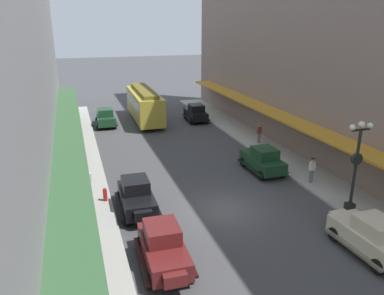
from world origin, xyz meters
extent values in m
plane|color=#424244|center=(0.00, 0.00, 0.00)|extent=(200.00, 200.00, 0.00)
cube|color=#A8A59E|center=(-7.50, 0.00, 0.07)|extent=(3.00, 60.00, 0.15)
cube|color=#A8A59E|center=(7.50, 0.00, 0.07)|extent=(3.00, 60.00, 0.15)
cube|color=#939399|center=(-10.25, 0.00, 8.07)|extent=(2.50, 60.00, 16.15)
cube|color=#335933|center=(-8.10, 0.00, 3.00)|extent=(1.80, 54.00, 0.16)
cube|color=orange|center=(8.10, 0.00, 3.00)|extent=(1.80, 54.00, 0.16)
cube|color=#193D23|center=(-4.59, 20.45, 0.74)|extent=(1.86, 3.97, 0.80)
cube|color=#193D23|center=(-4.60, 20.20, 1.49)|extent=(1.51, 1.76, 0.70)
cube|color=#8C9EA8|center=(-4.60, 20.20, 1.49)|extent=(1.43, 1.72, 0.42)
cube|color=#193D23|center=(-4.50, 22.58, 0.79)|extent=(0.95, 0.40, 0.52)
cube|color=black|center=(-5.54, 20.49, 0.42)|extent=(0.38, 3.52, 0.12)
cube|color=black|center=(-3.64, 20.41, 0.42)|extent=(0.38, 3.52, 0.12)
cylinder|color=black|center=(-5.34, 21.84, 0.34)|extent=(0.25, 0.69, 0.68)
cylinder|color=black|center=(-3.72, 21.78, 0.34)|extent=(0.25, 0.69, 0.68)
cylinder|color=black|center=(-5.45, 19.12, 0.34)|extent=(0.25, 0.69, 0.68)
cylinder|color=black|center=(-3.84, 19.05, 0.34)|extent=(0.25, 0.69, 0.68)
cube|color=black|center=(-4.75, 1.36, 0.74)|extent=(1.77, 3.93, 0.80)
cube|color=black|center=(-4.74, 1.61, 1.49)|extent=(1.47, 1.73, 0.70)
cube|color=#8C9EA8|center=(-4.74, 1.61, 1.49)|extent=(1.40, 1.69, 0.42)
cube|color=black|center=(-4.79, -0.77, 0.79)|extent=(0.94, 0.38, 0.52)
cube|color=black|center=(-3.80, 1.34, 0.42)|extent=(0.30, 3.51, 0.12)
cube|color=black|center=(-5.70, 1.37, 0.42)|extent=(0.30, 3.51, 0.12)
cylinder|color=black|center=(-3.97, -0.02, 0.34)|extent=(0.23, 0.68, 0.68)
cylinder|color=black|center=(-5.58, 0.01, 0.34)|extent=(0.23, 0.68, 0.68)
cylinder|color=black|center=(-3.92, 2.71, 0.34)|extent=(0.23, 0.68, 0.68)
cylinder|color=black|center=(-5.53, 2.74, 0.34)|extent=(0.23, 0.68, 0.68)
cube|color=#193D23|center=(4.73, 4.46, 0.74)|extent=(1.78, 3.94, 0.80)
cube|color=#193D23|center=(4.73, 4.21, 1.49)|extent=(1.48, 1.73, 0.70)
cube|color=#8C9EA8|center=(4.73, 4.21, 1.49)|extent=(1.40, 1.70, 0.42)
cube|color=#193D23|center=(4.68, 6.59, 0.79)|extent=(0.94, 0.38, 0.52)
cube|color=black|center=(3.78, 4.44, 0.42)|extent=(0.32, 3.51, 0.12)
cube|color=black|center=(5.68, 4.48, 0.42)|extent=(0.32, 3.51, 0.12)
cylinder|color=black|center=(3.89, 5.81, 0.34)|extent=(0.23, 0.68, 0.68)
cylinder|color=black|center=(5.50, 5.84, 0.34)|extent=(0.23, 0.68, 0.68)
cylinder|color=black|center=(3.95, 3.08, 0.34)|extent=(0.23, 0.68, 0.68)
cylinder|color=black|center=(5.56, 3.11, 0.34)|extent=(0.23, 0.68, 0.68)
cube|color=beige|center=(4.71, -5.94, 0.74)|extent=(1.83, 3.95, 0.80)
cube|color=beige|center=(4.72, -6.19, 1.49)|extent=(1.50, 1.75, 0.70)
cube|color=#8C9EA8|center=(4.72, -6.19, 1.49)|extent=(1.42, 1.71, 0.42)
cube|color=beige|center=(4.64, -3.81, 0.79)|extent=(0.95, 0.39, 0.52)
cube|color=#6D6856|center=(3.76, -5.97, 0.42)|extent=(0.36, 3.52, 0.12)
cylinder|color=black|center=(3.86, -4.61, 0.34)|extent=(0.24, 0.69, 0.68)
cylinder|color=black|center=(5.47, -4.55, 0.34)|extent=(0.24, 0.69, 0.68)
cylinder|color=black|center=(3.95, -7.33, 0.34)|extent=(0.24, 0.69, 0.68)
cube|color=#591919|center=(-4.50, -3.97, 0.74)|extent=(1.82, 3.95, 0.80)
cube|color=#591919|center=(-4.49, -3.72, 1.49)|extent=(1.49, 1.74, 0.70)
cube|color=#8C9EA8|center=(-4.49, -3.72, 1.49)|extent=(1.42, 1.71, 0.42)
cube|color=#591919|center=(-4.57, -6.10, 0.79)|extent=(0.95, 0.39, 0.52)
cube|color=black|center=(-3.55, -3.99, 0.42)|extent=(0.34, 3.52, 0.12)
cube|color=black|center=(-5.45, -3.94, 0.42)|extent=(0.34, 3.52, 0.12)
cylinder|color=black|center=(-3.74, -5.35, 0.34)|extent=(0.24, 0.69, 0.68)
cylinder|color=black|center=(-5.35, -5.31, 0.34)|extent=(0.24, 0.69, 0.68)
cylinder|color=black|center=(-3.65, -2.63, 0.34)|extent=(0.24, 0.69, 0.68)
cylinder|color=black|center=(-5.27, -2.58, 0.34)|extent=(0.24, 0.69, 0.68)
cube|color=black|center=(4.78, 19.59, 0.74)|extent=(1.86, 3.97, 0.80)
cube|color=black|center=(4.77, 19.34, 1.49)|extent=(1.51, 1.76, 0.70)
cube|color=#8C9EA8|center=(4.77, 19.34, 1.49)|extent=(1.44, 1.72, 0.42)
cube|color=black|center=(4.87, 21.72, 0.79)|extent=(0.95, 0.40, 0.52)
cube|color=black|center=(3.83, 19.63, 0.42)|extent=(0.39, 3.52, 0.12)
cube|color=black|center=(5.73, 19.55, 0.42)|extent=(0.39, 3.52, 0.12)
cylinder|color=black|center=(4.03, 20.99, 0.34)|extent=(0.25, 0.69, 0.68)
cylinder|color=black|center=(5.64, 20.92, 0.34)|extent=(0.25, 0.69, 0.68)
cylinder|color=black|center=(3.92, 18.26, 0.34)|extent=(0.25, 0.69, 0.68)
cylinder|color=black|center=(5.53, 18.19, 0.34)|extent=(0.25, 0.69, 0.68)
cube|color=gold|center=(-0.40, 21.14, 1.75)|extent=(2.70, 9.65, 2.70)
cube|color=brown|center=(-0.40, 21.14, 3.28)|extent=(1.68, 8.67, 0.36)
cube|color=#8C9EA8|center=(-0.40, 21.14, 2.22)|extent=(2.71, 8.88, 0.95)
cube|color=black|center=(-0.46, 18.26, 0.20)|extent=(2.03, 1.24, 0.40)
cube|color=black|center=(-0.34, 24.02, 0.20)|extent=(2.03, 1.24, 0.40)
cube|color=black|center=(6.40, -2.60, 0.40)|extent=(0.44, 0.44, 0.50)
cylinder|color=black|center=(6.40, -2.60, 2.75)|extent=(0.16, 0.16, 4.20)
cube|color=black|center=(6.40, -2.60, 4.85)|extent=(1.10, 0.10, 0.10)
sphere|color=white|center=(5.85, -2.60, 5.03)|extent=(0.32, 0.32, 0.32)
sphere|color=white|center=(6.95, -2.60, 5.03)|extent=(0.32, 0.32, 0.32)
sphere|color=white|center=(6.40, -2.60, 5.13)|extent=(0.36, 0.36, 0.36)
cylinder|color=black|center=(6.40, -2.60, 3.25)|extent=(0.64, 0.18, 0.64)
cylinder|color=silver|center=(6.40, -2.50, 3.25)|extent=(0.56, 0.02, 0.56)
cylinder|color=#B21E19|center=(-6.35, 2.87, 0.50)|extent=(0.24, 0.24, 0.70)
sphere|color=#B21E19|center=(-6.35, 2.87, 0.87)|extent=(0.20, 0.20, 0.20)
cylinder|color=#4C4238|center=(-7.89, -3.75, 0.57)|extent=(0.24, 0.24, 0.85)
cube|color=#8C6647|center=(-7.89, -3.75, 1.28)|extent=(0.36, 0.22, 0.56)
sphere|color=brown|center=(-7.89, -3.75, 1.68)|extent=(0.22, 0.22, 0.22)
cylinder|color=black|center=(-7.89, -3.75, 1.80)|extent=(0.28, 0.28, 0.04)
cylinder|color=slate|center=(7.42, 10.17, 0.57)|extent=(0.24, 0.24, 0.85)
cube|color=maroon|center=(7.42, 10.17, 1.28)|extent=(0.36, 0.22, 0.56)
sphere|color=tan|center=(7.42, 10.17, 1.68)|extent=(0.22, 0.22, 0.22)
cylinder|color=#2D2D33|center=(-7.19, 3.98, 0.57)|extent=(0.24, 0.24, 0.85)
cube|color=white|center=(-7.19, 3.98, 1.28)|extent=(0.36, 0.22, 0.56)
sphere|color=beige|center=(-7.19, 3.98, 1.68)|extent=(0.22, 0.22, 0.22)
cylinder|color=slate|center=(6.72, 1.50, 0.57)|extent=(0.24, 0.24, 0.85)
cube|color=white|center=(6.72, 1.50, 1.28)|extent=(0.36, 0.22, 0.56)
sphere|color=tan|center=(6.72, 1.50, 1.68)|extent=(0.22, 0.22, 0.22)
cylinder|color=black|center=(6.72, 1.50, 1.80)|extent=(0.28, 0.28, 0.04)
cylinder|color=slate|center=(-7.97, 14.49, 0.57)|extent=(0.24, 0.24, 0.85)
cube|color=white|center=(-7.97, 14.49, 1.28)|extent=(0.36, 0.22, 0.56)
sphere|color=brown|center=(-7.97, 14.49, 1.68)|extent=(0.22, 0.22, 0.22)
cylinder|color=black|center=(-7.97, 14.49, 1.80)|extent=(0.28, 0.28, 0.04)
camera|label=1|loc=(-7.64, -17.77, 10.16)|focal=35.33mm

